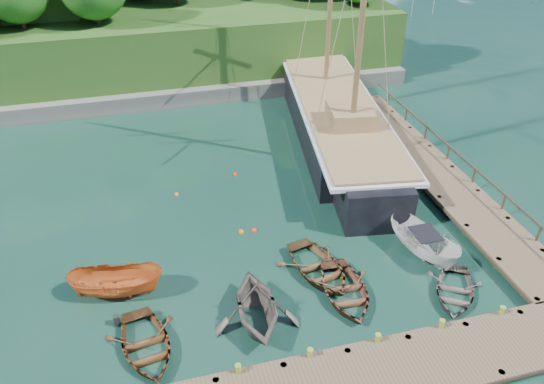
{
  "coord_description": "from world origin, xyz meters",
  "views": [
    {
      "loc": [
        -6.24,
        -18.58,
        18.22
      ],
      "look_at": [
        0.13,
        5.09,
        2.0
      ],
      "focal_mm": 35.0,
      "sensor_mm": 36.0,
      "label": 1
    }
  ],
  "objects": [
    {
      "name": "rowboat_4",
      "position": [
        1.23,
        0.2,
        0.0
      ],
      "size": [
        4.15,
        5.14,
        0.94
      ],
      "primitive_type": "imported",
      "rotation": [
        0.0,
        0.0,
        0.22
      ],
      "color": "brown",
      "rests_on": "ground"
    },
    {
      "name": "mooring_buoy_2",
      "position": [
        -1.08,
        4.46,
        0.0
      ],
      "size": [
        0.32,
        0.32,
        0.32
      ],
      "primitive_type": "sphere",
      "color": "red",
      "rests_on": "ground"
    },
    {
      "name": "rowboat_0",
      "position": [
        -7.49,
        -2.54,
        0.0
      ],
      "size": [
        3.72,
        4.73,
        0.89
      ],
      "primitive_type": "imported",
      "rotation": [
        0.0,
        0.0,
        0.17
      ],
      "color": "#543319",
      "rests_on": "ground"
    },
    {
      "name": "mooring_buoy_3",
      "position": [
        3.87,
        8.22,
        0.0
      ],
      "size": [
        0.35,
        0.35,
        0.35
      ],
      "primitive_type": "sphere",
      "color": "silver",
      "rests_on": "ground"
    },
    {
      "name": "mooring_buoy_5",
      "position": [
        -0.88,
        10.61,
        0.0
      ],
      "size": [
        0.32,
        0.32,
        0.32
      ],
      "primitive_type": "sphere",
      "color": "#E53200",
      "rests_on": "ground"
    },
    {
      "name": "motorboat_orange",
      "position": [
        -8.54,
        1.27,
        0.0
      ],
      "size": [
        4.78,
        2.63,
        1.75
      ],
      "primitive_type": "imported",
      "rotation": [
        0.0,
        0.0,
        1.35
      ],
      "color": "#CC5F24",
      "rests_on": "ground"
    },
    {
      "name": "rowboat_1",
      "position": [
        -2.55,
        -2.16,
        0.0
      ],
      "size": [
        4.15,
        4.73,
        2.37
      ],
      "primitive_type": "imported",
      "rotation": [
        0.0,
        0.0,
        -0.06
      ],
      "color": "#5E564E",
      "rests_on": "ground"
    },
    {
      "name": "mooring_buoy_0",
      "position": [
        -7.78,
        2.98,
        0.0
      ],
      "size": [
        0.27,
        0.27,
        0.27
      ],
      "primitive_type": "sphere",
      "color": "white",
      "rests_on": "ground"
    },
    {
      "name": "mooring_buoy_4",
      "position": [
        -4.86,
        9.24,
        0.0
      ],
      "size": [
        0.29,
        0.29,
        0.29
      ],
      "primitive_type": "sphere",
      "color": "orange",
      "rests_on": "ground"
    },
    {
      "name": "rowboat_2",
      "position": [
        1.92,
        -1.67,
        0.0
      ],
      "size": [
        3.4,
        4.57,
        0.91
      ],
      "primitive_type": "imported",
      "rotation": [
        0.0,
        0.0,
        -0.06
      ],
      "color": "brown",
      "rests_on": "ground"
    },
    {
      "name": "mooring_buoy_1",
      "position": [
        -1.81,
        4.51,
        0.0
      ],
      "size": [
        0.34,
        0.34,
        0.34
      ],
      "primitive_type": "sphere",
      "color": "orange",
      "rests_on": "ground"
    },
    {
      "name": "headland",
      "position": [
        -12.88,
        31.36,
        5.54
      ],
      "size": [
        51.0,
        19.31,
        12.9
      ],
      "color": "#474744",
      "rests_on": "ground"
    },
    {
      "name": "cabin_boat_white",
      "position": [
        7.0,
        0.15,
        0.0
      ],
      "size": [
        2.9,
        4.99,
        1.81
      ],
      "primitive_type": "imported",
      "rotation": [
        0.0,
        0.0,
        0.26
      ],
      "color": "silver",
      "rests_on": "ground"
    },
    {
      "name": "bollard_1",
      "position": [
        -1.0,
        -5.1,
        0.0
      ],
      "size": [
        0.26,
        0.26,
        0.45
      ],
      "primitive_type": "cylinder",
      "color": "olive",
      "rests_on": "ground"
    },
    {
      "name": "dock_near",
      "position": [
        2.0,
        -6.5,
        0.43
      ],
      "size": [
        20.0,
        3.2,
        1.1
      ],
      "color": "brown",
      "rests_on": "ground"
    },
    {
      "name": "schooner",
      "position": [
        7.31,
        13.84,
        1.23
      ],
      "size": [
        8.79,
        29.63,
        22.17
      ],
      "rotation": [
        0.0,
        0.0,
        -0.15
      ],
      "color": "black",
      "rests_on": "ground"
    },
    {
      "name": "ground",
      "position": [
        0.0,
        0.0,
        0.0
      ],
      "size": [
        160.0,
        160.0,
        0.0
      ],
      "primitive_type": "plane",
      "color": "#103225",
      "rests_on": "ground"
    },
    {
      "name": "bollard_3",
      "position": [
        5.0,
        -5.1,
        0.0
      ],
      "size": [
        0.26,
        0.26,
        0.45
      ],
      "primitive_type": "cylinder",
      "color": "olive",
      "rests_on": "ground"
    },
    {
      "name": "bollard_4",
      "position": [
        8.0,
        -5.1,
        0.0
      ],
      "size": [
        0.26,
        0.26,
        0.45
      ],
      "primitive_type": "cylinder",
      "color": "olive",
      "rests_on": "ground"
    },
    {
      "name": "bollard_2",
      "position": [
        2.0,
        -5.1,
        0.0
      ],
      "size": [
        0.26,
        0.26,
        0.45
      ],
      "primitive_type": "cylinder",
      "color": "olive",
      "rests_on": "ground"
    },
    {
      "name": "dock_east",
      "position": [
        11.5,
        7.0,
        0.43
      ],
      "size": [
        3.2,
        24.0,
        1.1
      ],
      "color": "brown",
      "rests_on": "ground"
    },
    {
      "name": "bollard_0",
      "position": [
        -4.0,
        -5.1,
        0.0
      ],
      "size": [
        0.26,
        0.26,
        0.45
      ],
      "primitive_type": "cylinder",
      "color": "olive",
      "rests_on": "ground"
    },
    {
      "name": "rowboat_3",
      "position": [
        7.0,
        -2.99,
        0.0
      ],
      "size": [
        4.37,
        4.68,
        0.79
      ],
      "primitive_type": "imported",
      "rotation": [
        0.0,
        0.0,
        -0.58
      ],
      "color": "#5F554D",
      "rests_on": "ground"
    }
  ]
}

